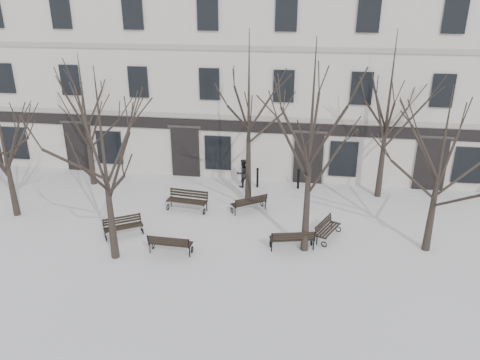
% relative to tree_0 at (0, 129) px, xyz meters
% --- Properties ---
extents(ground, '(100.00, 100.00, 0.00)m').
position_rel_tree_0_xyz_m(ground, '(10.36, -1.76, -4.32)').
color(ground, silver).
rests_on(ground, ground).
extents(building, '(40.40, 10.20, 11.40)m').
position_rel_tree_0_xyz_m(building, '(10.36, 11.20, 1.20)').
color(building, beige).
rests_on(building, ground).
extents(tree_0, '(4.84, 4.84, 6.91)m').
position_rel_tree_0_xyz_m(tree_0, '(0.00, 0.00, 0.00)').
color(tree_0, black).
rests_on(tree_0, ground).
extents(tree_1, '(5.40, 5.40, 7.71)m').
position_rel_tree_0_xyz_m(tree_1, '(6.24, -2.98, 0.50)').
color(tree_1, black).
rests_on(tree_1, ground).
extents(tree_2, '(6.05, 6.05, 8.65)m').
position_rel_tree_0_xyz_m(tree_2, '(13.86, -1.25, 1.09)').
color(tree_2, black).
rests_on(tree_2, ground).
extents(tree_3, '(4.86, 4.86, 6.94)m').
position_rel_tree_0_xyz_m(tree_3, '(18.91, -0.49, 0.02)').
color(tree_3, black).
rests_on(tree_3, ground).
extents(tree_4, '(5.02, 5.02, 7.18)m').
position_rel_tree_0_xyz_m(tree_4, '(2.00, 4.23, 0.17)').
color(tree_4, black).
rests_on(tree_4, ground).
extents(tree_5, '(5.98, 5.98, 8.55)m').
position_rel_tree_0_xyz_m(tree_5, '(10.92, 2.98, 1.03)').
color(tree_5, black).
rests_on(tree_5, ground).
extents(tree_6, '(5.95, 5.95, 8.49)m').
position_rel_tree_0_xyz_m(tree_6, '(17.58, 4.83, 0.99)').
color(tree_6, black).
rests_on(tree_6, ground).
extents(bench_0, '(1.73, 1.39, 0.85)m').
position_rel_tree_0_xyz_m(bench_0, '(5.89, -1.17, -3.86)').
color(bench_0, black).
rests_on(bench_0, ground).
extents(bench_1, '(1.82, 0.72, 0.90)m').
position_rel_tree_0_xyz_m(bench_1, '(8.40, -2.39, -3.83)').
color(bench_1, black).
rests_on(bench_1, ground).
extents(bench_2, '(1.95, 1.07, 0.94)m').
position_rel_tree_0_xyz_m(bench_2, '(13.35, -1.30, -3.81)').
color(bench_2, black).
rests_on(bench_2, ground).
extents(bench_3, '(2.06, 0.95, 1.00)m').
position_rel_tree_0_xyz_m(bench_3, '(8.07, 1.73, -3.77)').
color(bench_3, black).
rests_on(bench_3, ground).
extents(bench_4, '(1.78, 1.50, 0.89)m').
position_rel_tree_0_xyz_m(bench_4, '(11.11, 2.00, -3.84)').
color(bench_4, black).
rests_on(bench_4, ground).
extents(bench_5, '(1.24, 1.75, 0.84)m').
position_rel_tree_0_xyz_m(bench_5, '(14.80, -0.10, -3.86)').
color(bench_5, black).
rests_on(bench_5, ground).
extents(bollard_a, '(0.15, 0.15, 1.14)m').
position_rel_tree_0_xyz_m(bollard_a, '(11.16, 5.08, -3.71)').
color(bollard_a, black).
rests_on(bollard_a, ground).
extents(bollard_b, '(0.15, 0.15, 1.16)m').
position_rel_tree_0_xyz_m(bollard_b, '(13.38, 5.22, -3.70)').
color(bollard_b, black).
rests_on(bollard_b, ground).
extents(pedestrian_b, '(0.98, 0.94, 1.60)m').
position_rel_tree_0_xyz_m(pedestrian_b, '(10.34, 5.05, -4.32)').
color(pedestrian_b, black).
rests_on(pedestrian_b, ground).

